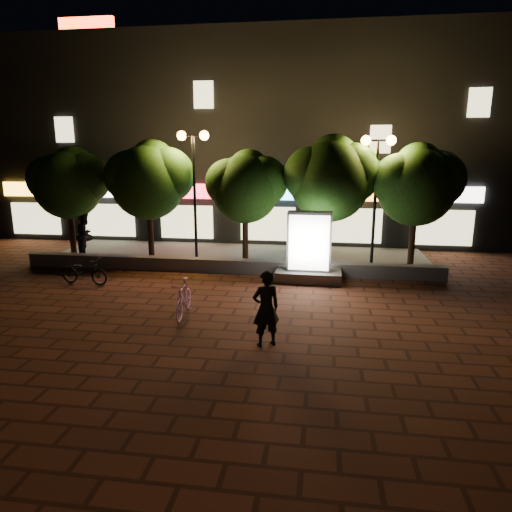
% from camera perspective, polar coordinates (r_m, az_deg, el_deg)
% --- Properties ---
extents(ground, '(80.00, 80.00, 0.00)m').
position_cam_1_polar(ground, '(13.68, -7.16, -6.34)').
color(ground, '#522619').
rests_on(ground, ground).
extents(retaining_wall, '(16.00, 0.45, 0.50)m').
position_cam_1_polar(retaining_wall, '(17.33, -3.73, -1.21)').
color(retaining_wall, slate).
rests_on(retaining_wall, ground).
extents(sidewalk, '(16.00, 5.00, 0.08)m').
position_cam_1_polar(sidewalk, '(19.76, -2.23, -0.02)').
color(sidewalk, slate).
rests_on(sidewalk, ground).
extents(building_block, '(28.00, 8.12, 11.30)m').
position_cam_1_polar(building_block, '(25.66, 0.34, 14.17)').
color(building_block, black).
rests_on(building_block, ground).
extents(tree_far_left, '(3.36, 2.80, 4.63)m').
position_cam_1_polar(tree_far_left, '(20.75, -22.34, 8.73)').
color(tree_far_left, black).
rests_on(tree_far_left, sidewalk).
extents(tree_left, '(3.60, 3.00, 4.89)m').
position_cam_1_polar(tree_left, '(19.22, -13.20, 9.54)').
color(tree_left, black).
rests_on(tree_left, sidewalk).
extents(tree_mid, '(3.24, 2.70, 4.50)m').
position_cam_1_polar(tree_mid, '(18.18, -1.19, 8.97)').
color(tree_mid, black).
rests_on(tree_mid, sidewalk).
extents(tree_right, '(3.72, 3.10, 5.07)m').
position_cam_1_polar(tree_right, '(17.92, 9.45, 9.86)').
color(tree_right, black).
rests_on(tree_right, sidewalk).
extents(tree_far_right, '(3.48, 2.90, 4.76)m').
position_cam_1_polar(tree_far_right, '(18.27, 19.62, 8.73)').
color(tree_far_right, black).
rests_on(tree_far_right, sidewalk).
extents(street_lamp_left, '(1.26, 0.36, 5.18)m').
position_cam_1_polar(street_lamp_left, '(18.33, -7.81, 11.43)').
color(street_lamp_left, black).
rests_on(street_lamp_left, sidewalk).
extents(street_lamp_right, '(1.26, 0.36, 4.98)m').
position_cam_1_polar(street_lamp_right, '(17.75, 14.91, 10.63)').
color(street_lamp_right, black).
rests_on(street_lamp_right, sidewalk).
extents(ad_kiosk, '(2.32, 1.20, 2.48)m').
position_cam_1_polar(ad_kiosk, '(16.03, 6.65, 0.31)').
color(ad_kiosk, slate).
rests_on(ad_kiosk, ground).
extents(scooter_pink, '(0.60, 1.74, 1.03)m').
position_cam_1_polar(scooter_pink, '(12.87, -9.08, -5.25)').
color(scooter_pink, '#C279A8').
rests_on(scooter_pink, ground).
extents(rider, '(0.80, 0.71, 1.85)m').
position_cam_1_polar(rider, '(10.71, 1.26, -6.58)').
color(rider, black).
rests_on(rider, ground).
extents(scooter_parked, '(1.80, 0.78, 0.92)m').
position_cam_1_polar(scooter_parked, '(16.78, -20.71, -1.80)').
color(scooter_parked, black).
rests_on(scooter_parked, ground).
extents(pedestrian, '(0.85, 1.03, 1.91)m').
position_cam_1_polar(pedestrian, '(20.66, -20.56, 2.54)').
color(pedestrian, black).
rests_on(pedestrian, sidewalk).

